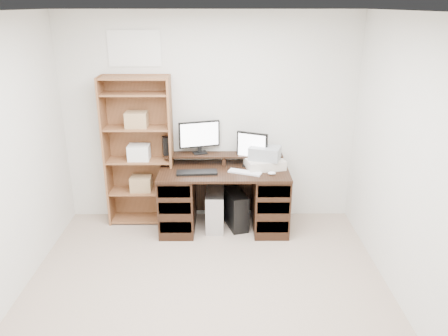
{
  "coord_description": "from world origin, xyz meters",
  "views": [
    {
      "loc": [
        0.15,
        -3.08,
        2.55
      ],
      "look_at": [
        0.17,
        1.43,
        0.85
      ],
      "focal_mm": 35.0,
      "sensor_mm": 36.0,
      "label": 1
    }
  ],
  "objects_px": {
    "monitor_wide": "(199,136)",
    "monitor_small": "(252,148)",
    "desk": "(224,198)",
    "bookshelf": "(139,150)",
    "tower_silver": "(215,209)",
    "tower_black": "(236,209)",
    "printer": "(264,163)"
  },
  "relations": [
    {
      "from": "monitor_small",
      "to": "printer",
      "type": "distance_m",
      "value": 0.23
    },
    {
      "from": "tower_black",
      "to": "desk",
      "type": "bearing_deg",
      "value": 176.72
    },
    {
      "from": "bookshelf",
      "to": "desk",
      "type": "bearing_deg",
      "value": -11.93
    },
    {
      "from": "printer",
      "to": "monitor_small",
      "type": "bearing_deg",
      "value": 144.77
    },
    {
      "from": "bookshelf",
      "to": "tower_black",
      "type": "bearing_deg",
      "value": -8.88
    },
    {
      "from": "printer",
      "to": "monitor_wide",
      "type": "bearing_deg",
      "value": 153.64
    },
    {
      "from": "printer",
      "to": "tower_silver",
      "type": "xyz_separation_m",
      "value": [
        -0.58,
        -0.06,
        -0.57
      ]
    },
    {
      "from": "monitor_small",
      "to": "printer",
      "type": "height_order",
      "value": "monitor_small"
    },
    {
      "from": "printer",
      "to": "tower_silver",
      "type": "distance_m",
      "value": 0.82
    },
    {
      "from": "tower_silver",
      "to": "tower_black",
      "type": "distance_m",
      "value": 0.25
    },
    {
      "from": "monitor_small",
      "to": "tower_silver",
      "type": "xyz_separation_m",
      "value": [
        -0.44,
        -0.12,
        -0.74
      ]
    },
    {
      "from": "monitor_small",
      "to": "printer",
      "type": "relative_size",
      "value": 0.95
    },
    {
      "from": "monitor_small",
      "to": "tower_silver",
      "type": "relative_size",
      "value": 0.87
    },
    {
      "from": "monitor_wide",
      "to": "tower_black",
      "type": "bearing_deg",
      "value": -42.59
    },
    {
      "from": "printer",
      "to": "bookshelf",
      "type": "relative_size",
      "value": 0.24
    },
    {
      "from": "printer",
      "to": "bookshelf",
      "type": "distance_m",
      "value": 1.5
    },
    {
      "from": "desk",
      "to": "bookshelf",
      "type": "xyz_separation_m",
      "value": [
        -1.01,
        0.21,
        0.53
      ]
    },
    {
      "from": "monitor_wide",
      "to": "bookshelf",
      "type": "height_order",
      "value": "bookshelf"
    },
    {
      "from": "tower_black",
      "to": "bookshelf",
      "type": "xyz_separation_m",
      "value": [
        -1.15,
        0.18,
        0.7
      ]
    },
    {
      "from": "monitor_wide",
      "to": "monitor_small",
      "type": "xyz_separation_m",
      "value": [
        0.62,
        -0.12,
        -0.12
      ]
    },
    {
      "from": "desk",
      "to": "tower_black",
      "type": "bearing_deg",
      "value": 12.88
    },
    {
      "from": "monitor_wide",
      "to": "monitor_small",
      "type": "relative_size",
      "value": 1.18
    },
    {
      "from": "printer",
      "to": "tower_black",
      "type": "height_order",
      "value": "printer"
    },
    {
      "from": "printer",
      "to": "tower_silver",
      "type": "height_order",
      "value": "printer"
    },
    {
      "from": "bookshelf",
      "to": "tower_silver",
      "type": "bearing_deg",
      "value": -12.67
    },
    {
      "from": "desk",
      "to": "bookshelf",
      "type": "distance_m",
      "value": 1.16
    },
    {
      "from": "printer",
      "to": "tower_silver",
      "type": "relative_size",
      "value": 0.92
    },
    {
      "from": "tower_silver",
      "to": "bookshelf",
      "type": "distance_m",
      "value": 1.15
    },
    {
      "from": "tower_silver",
      "to": "bookshelf",
      "type": "bearing_deg",
      "value": 168.47
    },
    {
      "from": "monitor_wide",
      "to": "bookshelf",
      "type": "xyz_separation_m",
      "value": [
        -0.72,
        -0.04,
        -0.17
      ]
    },
    {
      "from": "printer",
      "to": "bookshelf",
      "type": "xyz_separation_m",
      "value": [
        -1.48,
        0.15,
        0.11
      ]
    },
    {
      "from": "desk",
      "to": "tower_silver",
      "type": "distance_m",
      "value": 0.19
    }
  ]
}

